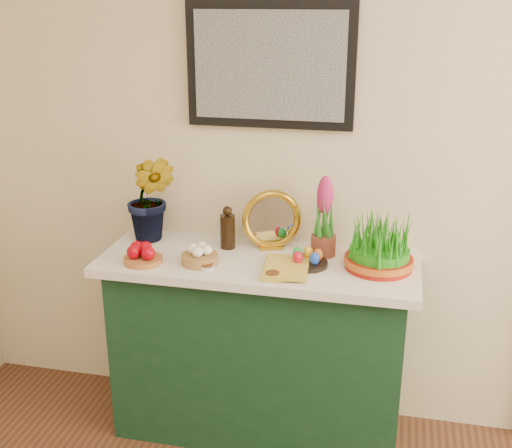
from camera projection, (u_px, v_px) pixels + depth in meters
The scene contains 14 objects.
room at pixel (345, 269), 0.71m from camera, with size 4.50×4.54×2.72m.
sideboard at pixel (258, 351), 2.99m from camera, with size 1.30×0.45×0.85m, color #14381F.
tablecloth at pixel (258, 263), 2.83m from camera, with size 1.40×0.55×0.04m, color silver.
hyacinth_green at pixel (150, 184), 2.95m from camera, with size 0.28×0.24×0.55m, color #26741E.
apple_bowl at pixel (143, 255), 2.77m from camera, with size 0.17×0.17×0.09m.
garlic_basket at pixel (200, 256), 2.76m from camera, with size 0.21×0.21×0.09m.
vinegar_cruet at pixel (228, 230), 2.92m from camera, with size 0.07×0.07×0.20m.
mirror at pixel (272, 220), 2.91m from camera, with size 0.28×0.15×0.27m.
book at pixel (263, 266), 2.71m from camera, with size 0.17×0.25×0.03m, color gold.
spice_dish_left at pixel (207, 267), 2.72m from camera, with size 0.06×0.06×0.03m.
spice_dish_right at pixel (273, 276), 2.63m from camera, with size 0.07×0.07×0.03m.
egg_plate at pixel (307, 260), 2.75m from camera, with size 0.22×0.22×0.07m.
hyacinth_pink at pixel (324, 220), 2.82m from camera, with size 0.11×0.11×0.37m.
wheatgrass_sabzeh at pixel (380, 245), 2.70m from camera, with size 0.29×0.29×0.24m.
Camera 1 is at (0.10, -0.54, 1.99)m, focal length 45.00 mm.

